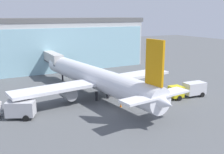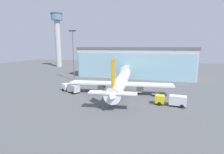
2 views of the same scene
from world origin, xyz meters
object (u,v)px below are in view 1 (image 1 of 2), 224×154
(baggage_cart, at_px, (145,87))
(catering_truck, at_px, (11,109))
(airplane, at_px, (96,78))
(fuel_truck, at_px, (189,89))
(safety_cone_wingtip, at_px, (158,88))
(safety_cone_nose, at_px, (121,105))
(jet_bridge, at_px, (52,58))

(baggage_cart, bearing_deg, catering_truck, -60.41)
(airplane, xyz_separation_m, catering_truck, (-15.42, -3.81, -2.06))
(fuel_truck, xyz_separation_m, safety_cone_wingtip, (-1.77, 6.62, -1.19))
(safety_cone_wingtip, bearing_deg, safety_cone_nose, -155.98)
(jet_bridge, bearing_deg, airplane, -172.59)
(fuel_truck, xyz_separation_m, safety_cone_nose, (-13.72, 1.29, -1.19))
(jet_bridge, height_order, baggage_cart, jet_bridge)
(jet_bridge, height_order, catering_truck, jet_bridge)
(catering_truck, xyz_separation_m, fuel_truck, (30.35, -4.56, 0.00))
(airplane, xyz_separation_m, safety_cone_nose, (1.20, -7.08, -3.25))
(fuel_truck, bearing_deg, jet_bridge, -53.20)
(fuel_truck, height_order, baggage_cart, fuel_truck)
(fuel_truck, bearing_deg, catering_truck, -3.85)
(airplane, distance_m, baggage_cart, 11.31)
(airplane, bearing_deg, baggage_cart, -97.68)
(airplane, distance_m, safety_cone_wingtip, 13.66)
(airplane, bearing_deg, catering_truck, 97.18)
(jet_bridge, distance_m, airplane, 19.78)
(fuel_truck, distance_m, safety_cone_wingtip, 6.96)
(catering_truck, distance_m, safety_cone_nose, 16.98)
(catering_truck, distance_m, baggage_cart, 26.59)
(catering_truck, bearing_deg, safety_cone_wingtip, -149.36)
(jet_bridge, relative_size, airplane, 0.29)
(jet_bridge, distance_m, catering_truck, 26.86)
(baggage_cart, height_order, safety_cone_nose, baggage_cart)
(catering_truck, relative_size, baggage_cart, 2.35)
(safety_cone_nose, bearing_deg, baggage_cart, 35.39)
(baggage_cart, distance_m, safety_cone_nose, 11.90)
(airplane, xyz_separation_m, baggage_cart, (10.90, -0.19, -3.02))
(airplane, bearing_deg, fuel_truck, -125.99)
(safety_cone_wingtip, bearing_deg, airplane, 172.42)
(jet_bridge, bearing_deg, safety_cone_wingtip, -143.72)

